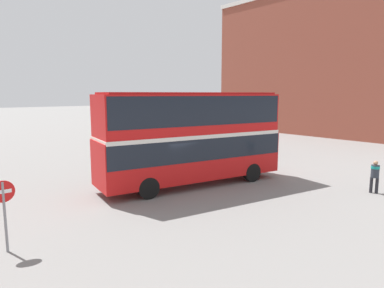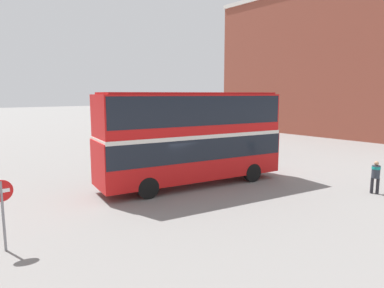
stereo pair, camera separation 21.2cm
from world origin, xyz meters
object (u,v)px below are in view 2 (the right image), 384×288
at_px(pedestrian_foreground, 376,174).
at_px(no_entry_sign, 2,203).
at_px(double_decker_bus, 192,133).
at_px(parked_car_kerb_near, 247,142).

xyz_separation_m(pedestrian_foreground, no_entry_sign, (-15.34, 4.53, 0.55)).
bearing_deg(double_decker_bus, no_entry_sign, -156.54).
height_order(pedestrian_foreground, parked_car_kerb_near, pedestrian_foreground).
bearing_deg(parked_car_kerb_near, pedestrian_foreground, 56.26).
distance_m(pedestrian_foreground, parked_car_kerb_near, 12.96).
xyz_separation_m(double_decker_bus, no_entry_sign, (-9.45, -2.41, -1.27)).
bearing_deg(parked_car_kerb_near, double_decker_bus, 13.08).
bearing_deg(parked_car_kerb_near, no_entry_sign, 7.12).
height_order(pedestrian_foreground, no_entry_sign, no_entry_sign).
height_order(double_decker_bus, parked_car_kerb_near, double_decker_bus).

